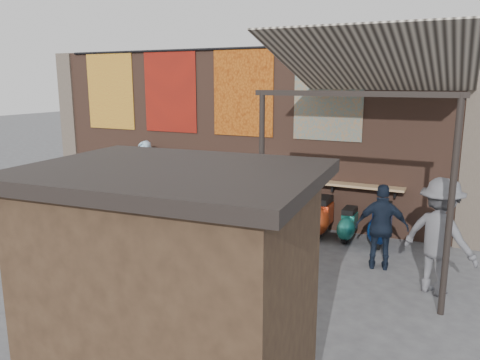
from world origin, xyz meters
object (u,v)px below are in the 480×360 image
Objects in this scene: shopper_tan at (227,218)px; market_stall at (176,311)px; shelf_box at (272,171)px; scooter_stool_10 at (381,225)px; shopper_navy at (382,227)px; scooter_stool_4 at (221,206)px; diner_right at (168,190)px; scooter_stool_8 at (322,217)px; diner_left at (145,176)px; shopper_grey at (439,236)px; scooter_stool_6 at (270,212)px; scooter_stool_0 at (137,194)px; scooter_stool_9 at (348,225)px; scooter_stool_3 at (196,202)px; scooter_stool_7 at (295,215)px; scooter_stool_1 at (158,199)px; scooter_stool_2 at (177,199)px; scooter_stool_5 at (242,210)px.

market_stall reaches higher than shopper_tan.
shopper_tan is at bearing -87.14° from shelf_box.
scooter_stool_10 is 0.58× the size of shopper_navy.
diner_right is (-1.06, -0.64, 0.41)m from scooter_stool_4.
scooter_stool_8 is 1.97m from shopper_navy.
diner_left is 1.18× the size of shopper_navy.
diner_right is 6.02m from shopper_grey.
scooter_stool_6 is 0.88× the size of scooter_stool_8.
scooter_stool_0 is 5.44m from scooter_stool_9.
shopper_navy reaches higher than scooter_stool_3.
shopper_grey is (2.39, -1.89, 0.50)m from scooter_stool_8.
scooter_stool_7 is at bearing -177.82° from scooter_stool_8.
scooter_stool_6 is at bearing 0.23° from scooter_stool_1.
scooter_stool_10 reaches higher than scooter_stool_8.
shopper_grey is (3.66, -2.16, -0.34)m from shelf_box.
scooter_stool_6 is (0.07, -0.26, -0.89)m from shelf_box.
scooter_stool_8 is (1.27, -0.27, -0.84)m from shelf_box.
diner_left reaches higher than scooter_stool_1.
scooter_stool_6 is 2.44m from scooter_stool_10.
scooter_stool_0 is 1.75m from scooter_stool_3.
shelf_box reaches higher than scooter_stool_6.
scooter_stool_0 is 1.03× the size of scooter_stool_2.
scooter_stool_0 reaches higher than scooter_stool_3.
scooter_stool_6 is 0.49× the size of diner_right.
scooter_stool_1 is 0.59m from scooter_stool_2.
scooter_stool_9 is 5.20m from diner_left.
scooter_stool_0 is 4.85m from scooter_stool_8.
shelf_box reaches higher than scooter_stool_1.
scooter_stool_1 is (0.59, 0.06, -0.07)m from scooter_stool_0.
shelf_box is 0.92× the size of scooter_stool_1.
scooter_stool_2 reaches higher than scooter_stool_1.
scooter_stool_9 is 0.47× the size of shopper_navy.
shopper_tan reaches higher than shopper_navy.
shelf_box is 4.26m from shopper_grey.
scooter_stool_2 is at bearing 175.86° from scooter_stool_3.
shopper_tan is at bearing -30.00° from scooter_stool_0.
scooter_stool_6 is 6.41m from market_stall.
scooter_stool_7 is at bearing 18.10° from shopper_tan.
scooter_stool_3 is (0.57, -0.04, -0.00)m from scooter_stool_2.
diner_right is 0.93× the size of shopper_tan.
scooter_stool_8 reaches higher than scooter_stool_4.
scooter_stool_5 is 1.86m from scooter_stool_8.
scooter_stool_2 is 1.81m from scooter_stool_5.
scooter_stool_4 is 1.00× the size of scooter_stool_6.
diner_left is at bearing -179.42° from scooter_stool_8.
scooter_stool_9 is at bearing 83.98° from market_stall.
scooter_stool_10 reaches higher than scooter_stool_3.
shopper_tan is (0.72, -2.14, 0.48)m from scooter_stool_5.
scooter_stool_8 reaches higher than scooter_stool_9.
market_stall reaches higher than scooter_stool_3.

